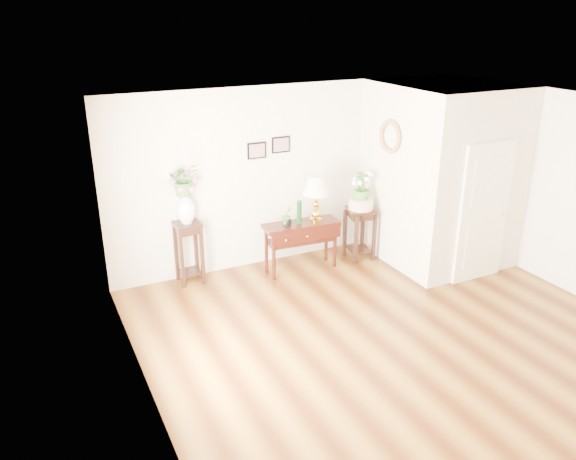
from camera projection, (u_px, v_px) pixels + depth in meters
floor at (392, 335)px, 7.08m from camera, size 6.00×5.50×0.02m
ceiling at (410, 112)px, 6.04m from camera, size 6.00×5.50×0.02m
wall_back at (295, 174)px, 8.86m from camera, size 6.00×0.02×2.80m
wall_left at (143, 284)px, 5.33m from camera, size 0.02×5.50×2.80m
wall_right at (576, 197)px, 7.79m from camera, size 0.02×5.50×2.80m
partition at (440, 173)px, 8.90m from camera, size 1.80×1.95×2.80m
door at (484, 213)px, 8.19m from camera, size 0.90×0.05×2.10m
art_print_left at (257, 151)px, 8.41m from camera, size 0.30×0.02×0.25m
art_print_right at (281, 145)px, 8.55m from camera, size 0.30×0.02×0.25m
wall_ornament at (390, 137)px, 8.38m from camera, size 0.07×0.51×0.51m
console_table at (301, 246)px, 8.71m from camera, size 1.20×0.48×0.79m
table_lamp at (316, 199)px, 8.53m from camera, size 0.53×0.53×0.72m
green_vase at (299, 213)px, 8.48m from camera, size 0.09×0.09×0.36m
potted_plant at (287, 216)px, 8.41m from camera, size 0.19×0.17×0.29m
plant_stand_a at (189, 253)px, 8.29m from camera, size 0.38×0.38×0.95m
porcelain_vase at (186, 208)px, 8.04m from camera, size 0.29×0.29×0.47m
lily_arrangement at (184, 180)px, 7.88m from camera, size 0.48×0.44×0.48m
plant_stand_b at (359, 234)px, 9.11m from camera, size 0.49×0.49×0.86m
ceramic_bowl at (361, 204)px, 8.92m from camera, size 0.50×0.50×0.18m
narcissus at (362, 187)px, 8.82m from camera, size 0.28×0.28×0.48m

